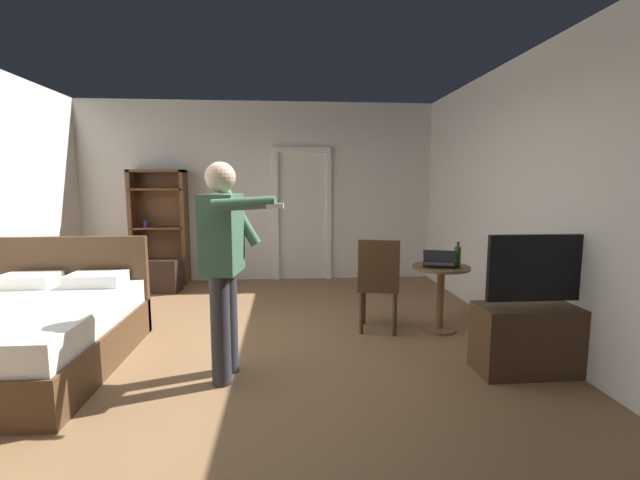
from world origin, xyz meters
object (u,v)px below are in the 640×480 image
(bottle_on_table, at_px, (458,256))
(wooden_chair, at_px, (379,281))
(person_blue_shirt, at_px, (224,256))
(bed, at_px, (30,333))
(side_table, at_px, (440,288))
(laptop, at_px, (439,262))
(bookshelf, at_px, (160,223))
(suitcase_dark, at_px, (158,276))
(tv_flatscreen, at_px, (538,331))

(bottle_on_table, height_order, wooden_chair, wooden_chair)
(wooden_chair, height_order, person_blue_shirt, person_blue_shirt)
(person_blue_shirt, bearing_deg, wooden_chair, 33.75)
(bed, height_order, side_table, bed)
(side_table, height_order, laptop, laptop)
(bookshelf, distance_m, suitcase_dark, 0.90)
(bed, distance_m, laptop, 3.81)
(laptop, relative_size, bottle_on_table, 1.52)
(bookshelf, height_order, tv_flatscreen, bookshelf)
(laptop, xyz_separation_m, person_blue_shirt, (-2.06, -0.91, 0.24))
(wooden_chair, bearing_deg, laptop, -4.97)
(bed, distance_m, bookshelf, 3.20)
(side_table, bearing_deg, bottle_on_table, -29.74)
(bottle_on_table, distance_m, wooden_chair, 0.85)
(bed, xyz_separation_m, suitcase_dark, (0.31, 2.59, -0.07))
(bed, bearing_deg, person_blue_shirt, -10.72)
(bookshelf, bearing_deg, suitcase_dark, -80.69)
(laptop, height_order, person_blue_shirt, person_blue_shirt)
(bottle_on_table, xyz_separation_m, wooden_chair, (-0.80, 0.09, -0.27))
(laptop, xyz_separation_m, suitcase_dark, (-3.43, 1.99, -0.51))
(bed, distance_m, bottle_on_table, 3.99)
(side_table, distance_m, bottle_on_table, 0.38)
(suitcase_dark, bearing_deg, bookshelf, 106.65)
(side_table, distance_m, wooden_chair, 0.66)
(tv_flatscreen, distance_m, laptop, 1.20)
(bookshelf, xyz_separation_m, side_table, (3.56, -2.49, -0.48))
(side_table, relative_size, suitcase_dark, 1.11)
(bookshelf, xyz_separation_m, person_blue_shirt, (1.46, -3.44, 0.04))
(bottle_on_table, bearing_deg, wooden_chair, 173.41)
(laptop, bearing_deg, bottle_on_table, -11.96)
(bed, xyz_separation_m, side_table, (3.78, 0.64, 0.16))
(bookshelf, relative_size, wooden_chair, 1.78)
(side_table, height_order, wooden_chair, wooden_chair)
(side_table, xyz_separation_m, suitcase_dark, (-3.47, 1.95, -0.23))
(bookshelf, relative_size, person_blue_shirt, 1.03)
(laptop, bearing_deg, bed, -170.95)
(laptop, relative_size, suitcase_dark, 0.64)
(tv_flatscreen, xyz_separation_m, suitcase_dark, (-3.92, 3.01, -0.11))
(bed, relative_size, person_blue_shirt, 1.13)
(wooden_chair, xyz_separation_m, person_blue_shirt, (-1.45, -0.97, 0.45))
(bed, bearing_deg, bottle_on_table, 8.08)
(bookshelf, bearing_deg, laptop, -35.73)
(tv_flatscreen, relative_size, person_blue_shirt, 0.67)
(tv_flatscreen, distance_m, wooden_chair, 1.55)
(tv_flatscreen, height_order, laptop, tv_flatscreen)
(tv_flatscreen, bearing_deg, suitcase_dark, 142.48)
(bed, distance_m, tv_flatscreen, 4.24)
(side_table, height_order, suitcase_dark, side_table)
(bed, xyz_separation_m, laptop, (3.74, 0.60, 0.45))
(bed, height_order, suitcase_dark, bed)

